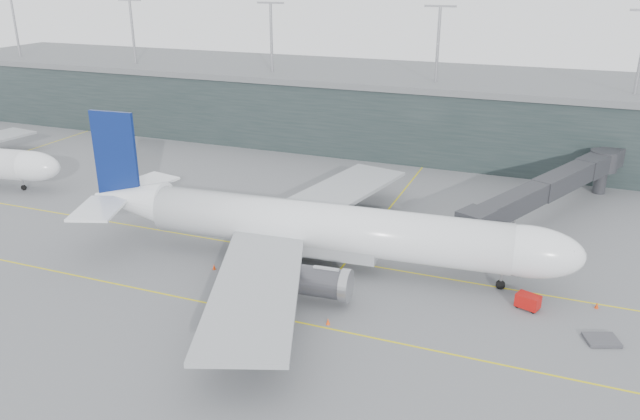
% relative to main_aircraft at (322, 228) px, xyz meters
% --- Properties ---
extents(ground, '(320.00, 320.00, 0.00)m').
position_rel_main_aircraft_xyz_m(ground, '(-2.30, 5.90, -5.08)').
color(ground, slate).
rests_on(ground, ground).
extents(taxiline_a, '(160.00, 0.25, 0.02)m').
position_rel_main_aircraft_xyz_m(taxiline_a, '(-2.30, 1.90, -5.07)').
color(taxiline_a, yellow).
rests_on(taxiline_a, ground).
extents(taxiline_b, '(160.00, 0.25, 0.02)m').
position_rel_main_aircraft_xyz_m(taxiline_b, '(-2.30, -14.10, -5.07)').
color(taxiline_b, yellow).
rests_on(taxiline_b, ground).
extents(taxiline_lead_main, '(0.25, 60.00, 0.02)m').
position_rel_main_aircraft_xyz_m(taxiline_lead_main, '(2.70, 25.90, -5.07)').
color(taxiline_lead_main, yellow).
rests_on(taxiline_lead_main, ground).
extents(taxiline_lead_adj, '(0.25, 60.00, 0.02)m').
position_rel_main_aircraft_xyz_m(taxiline_lead_adj, '(-77.30, 25.90, -5.07)').
color(taxiline_lead_adj, yellow).
rests_on(taxiline_lead_adj, ground).
extents(terminal, '(240.00, 36.00, 29.00)m').
position_rel_main_aircraft_xyz_m(terminal, '(-2.30, 63.89, 2.54)').
color(terminal, '#1E292A').
rests_on(terminal, ground).
extents(main_aircraft, '(64.58, 60.54, 18.10)m').
position_rel_main_aircraft_xyz_m(main_aircraft, '(0.00, 0.00, 0.00)').
color(main_aircraft, white).
rests_on(main_aircraft, ground).
extents(jet_bridge, '(23.02, 45.73, 7.40)m').
position_rel_main_aircraft_xyz_m(jet_bridge, '(25.74, 31.04, 0.46)').
color(jet_bridge, '#27282C').
rests_on(jet_bridge, ground).
extents(gse_cart, '(2.91, 2.35, 1.72)m').
position_rel_main_aircraft_xyz_m(gse_cart, '(25.52, -2.08, -4.13)').
color(gse_cart, '#A60E0B').
rests_on(gse_cart, ground).
extents(baggage_dolly, '(3.97, 3.59, 0.33)m').
position_rel_main_aircraft_xyz_m(baggage_dolly, '(33.11, -6.24, -4.88)').
color(baggage_dolly, '#3C3C41').
rests_on(baggage_dolly, ground).
extents(uld_a, '(2.53, 2.26, 1.93)m').
position_rel_main_aircraft_xyz_m(uld_a, '(-7.90, 16.09, -4.07)').
color(uld_a, '#3C3C41').
rests_on(uld_a, ground).
extents(uld_b, '(2.12, 1.77, 1.78)m').
position_rel_main_aircraft_xyz_m(uld_b, '(-5.35, 18.11, -4.14)').
color(uld_b, '#3C3C41').
rests_on(uld_b, ground).
extents(uld_c, '(2.10, 1.79, 1.72)m').
position_rel_main_aircraft_xyz_m(uld_c, '(-1.92, 15.21, -4.18)').
color(uld_c, '#3C3C41').
rests_on(uld_c, ground).
extents(cone_nose, '(0.46, 0.46, 0.73)m').
position_rel_main_aircraft_xyz_m(cone_nose, '(32.77, 0.86, -4.72)').
color(cone_nose, red).
rests_on(cone_nose, ground).
extents(cone_wing_stbd, '(0.44, 0.44, 0.71)m').
position_rel_main_aircraft_xyz_m(cone_wing_stbd, '(5.90, -13.33, -4.73)').
color(cone_wing_stbd, '#F1450D').
rests_on(cone_wing_stbd, ground).
extents(cone_wing_port, '(0.38, 0.38, 0.61)m').
position_rel_main_aircraft_xyz_m(cone_wing_port, '(4.47, 16.82, -4.77)').
color(cone_wing_port, red).
rests_on(cone_wing_port, ground).
extents(cone_tail, '(0.44, 0.44, 0.70)m').
position_rel_main_aircraft_xyz_m(cone_tail, '(-12.19, -6.33, -4.73)').
color(cone_tail, '#FF420E').
rests_on(cone_tail, ground).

